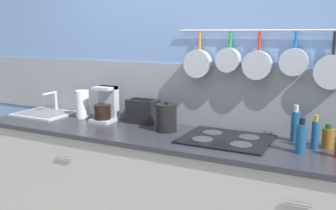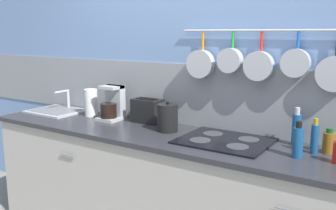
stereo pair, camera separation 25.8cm
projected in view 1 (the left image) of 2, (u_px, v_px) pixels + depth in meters
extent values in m
cube|color=#7293C6|center=(203.00, 74.00, 2.80)|extent=(7.20, 0.06, 2.60)
cube|color=gray|center=(202.00, 96.00, 2.82)|extent=(7.20, 0.07, 0.47)
cylinder|color=#B7BABF|center=(276.00, 30.00, 2.45)|extent=(1.38, 0.02, 0.02)
cylinder|color=orange|center=(200.00, 41.00, 2.70)|extent=(0.02, 0.02, 0.13)
cylinder|color=#B7BABF|center=(198.00, 64.00, 2.71)|extent=(0.20, 0.06, 0.20)
cylinder|color=green|center=(230.00, 40.00, 2.60)|extent=(0.02, 0.02, 0.11)
cylinder|color=#B7BABF|center=(228.00, 60.00, 2.60)|extent=(0.17, 0.07, 0.17)
cylinder|color=red|center=(259.00, 41.00, 2.51)|extent=(0.02, 0.02, 0.12)
cylinder|color=#B7BABF|center=(257.00, 65.00, 2.51)|extent=(0.20, 0.06, 0.20)
cylinder|color=#1959B2|center=(296.00, 40.00, 2.41)|extent=(0.02, 0.02, 0.10)
cylinder|color=#B7BABF|center=(294.00, 62.00, 2.41)|extent=(0.18, 0.06, 0.18)
cylinder|color=black|center=(334.00, 43.00, 2.31)|extent=(0.02, 0.02, 0.14)
cylinder|color=#B7BABF|center=(331.00, 72.00, 2.32)|extent=(0.21, 0.04, 0.21)
cube|color=#B7B2A8|center=(182.00, 200.00, 2.66)|extent=(3.25, 0.57, 0.87)
cylinder|color=slate|center=(63.00, 158.00, 2.71)|extent=(0.14, 0.01, 0.01)
cylinder|color=slate|center=(298.00, 204.00, 1.98)|extent=(0.14, 0.01, 0.01)
cube|color=#2D2D33|center=(183.00, 139.00, 2.57)|extent=(3.29, 0.61, 0.03)
cube|color=#B7BABF|center=(45.00, 114.00, 3.26)|extent=(0.47, 0.39, 0.01)
cube|color=slate|center=(45.00, 113.00, 3.26)|extent=(0.40, 0.31, 0.00)
cylinder|color=#B7BABF|center=(56.00, 101.00, 3.37)|extent=(0.03, 0.03, 0.19)
cylinder|color=#B7BABF|center=(49.00, 94.00, 3.29)|extent=(0.02, 0.15, 0.02)
cylinder|color=white|center=(82.00, 104.00, 3.11)|extent=(0.11, 0.11, 0.23)
cube|color=#B7BABF|center=(104.00, 120.00, 3.01)|extent=(0.18, 0.19, 0.02)
cube|color=#B7BABF|center=(109.00, 103.00, 3.04)|extent=(0.16, 0.07, 0.28)
cylinder|color=black|center=(102.00, 112.00, 2.97)|extent=(0.13, 0.13, 0.12)
cube|color=#B7BABF|center=(105.00, 88.00, 2.98)|extent=(0.16, 0.14, 0.02)
cube|color=black|center=(142.00, 111.00, 2.94)|extent=(0.23, 0.14, 0.19)
cube|color=black|center=(141.00, 100.00, 2.90)|extent=(0.17, 0.03, 0.00)
cube|color=black|center=(144.00, 99.00, 2.95)|extent=(0.17, 0.03, 0.00)
cube|color=black|center=(129.00, 105.00, 2.99)|extent=(0.02, 0.02, 0.02)
cylinder|color=black|center=(166.00, 118.00, 2.69)|extent=(0.15, 0.15, 0.20)
sphere|color=black|center=(166.00, 103.00, 2.67)|extent=(0.02, 0.02, 0.02)
cube|color=black|center=(226.00, 139.00, 2.49)|extent=(0.58, 0.47, 0.01)
cylinder|color=#38383D|center=(203.00, 139.00, 2.46)|extent=(0.14, 0.14, 0.00)
cylinder|color=#38383D|center=(241.00, 144.00, 2.35)|extent=(0.14, 0.14, 0.00)
cylinder|color=#38383D|center=(212.00, 132.00, 2.63)|extent=(0.14, 0.14, 0.00)
cylinder|color=#38383D|center=(249.00, 137.00, 2.51)|extent=(0.14, 0.14, 0.00)
cylinder|color=navy|center=(295.00, 127.00, 2.44)|extent=(0.06, 0.06, 0.20)
cylinder|color=beige|center=(296.00, 108.00, 2.42)|extent=(0.03, 0.03, 0.04)
cylinder|color=navy|center=(301.00, 139.00, 2.20)|extent=(0.06, 0.06, 0.17)
cylinder|color=black|center=(302.00, 121.00, 2.18)|extent=(0.03, 0.03, 0.04)
cylinder|color=navy|center=(315.00, 135.00, 2.28)|extent=(0.05, 0.05, 0.17)
cylinder|color=#B28C19|center=(316.00, 118.00, 2.26)|extent=(0.02, 0.02, 0.04)
cylinder|color=#8C5919|center=(328.00, 138.00, 2.31)|extent=(0.07, 0.07, 0.12)
cylinder|color=#194C19|center=(329.00, 126.00, 2.29)|extent=(0.04, 0.04, 0.03)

